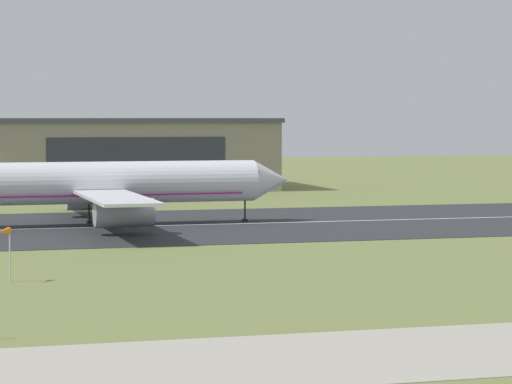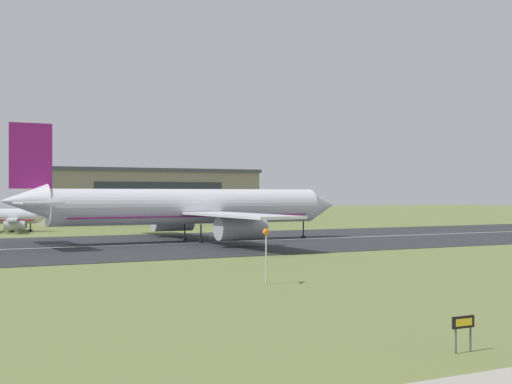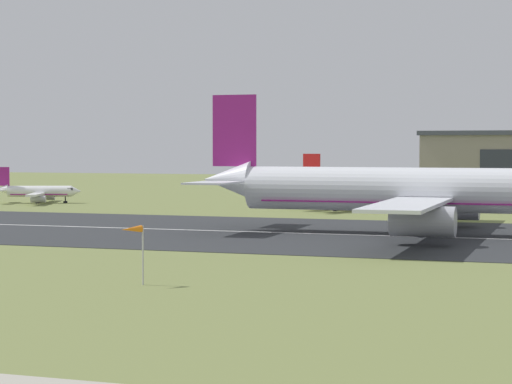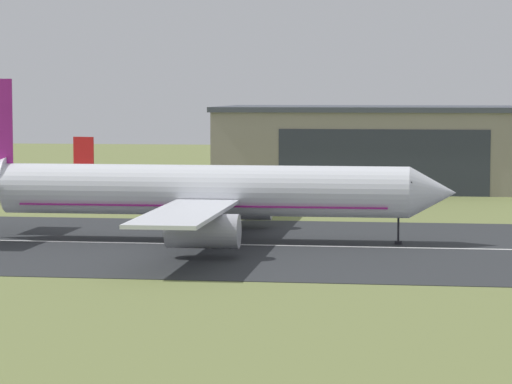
{
  "view_description": "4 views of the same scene",
  "coord_description": "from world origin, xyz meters",
  "px_view_note": "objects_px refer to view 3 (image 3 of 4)",
  "views": [
    {
      "loc": [
        -6.2,
        -43.89,
        15.34
      ],
      "look_at": [
        28.44,
        80.59,
        7.14
      ],
      "focal_mm": 85.0,
      "sensor_mm": 36.0,
      "label": 1
    },
    {
      "loc": [
        -28.97,
        11.88,
        8.39
      ],
      "look_at": [
        7.38,
        81.98,
        8.41
      ],
      "focal_mm": 50.0,
      "sensor_mm": 36.0,
      "label": 2
    },
    {
      "loc": [
        37.53,
        -7.62,
        11.78
      ],
      "look_at": [
        6.89,
        83.4,
        7.33
      ],
      "focal_mm": 70.0,
      "sensor_mm": 36.0,
      "label": 3
    },
    {
      "loc": [
        41.79,
        -13.92,
        17.34
      ],
      "look_at": [
        27.45,
        87.95,
        8.82
      ],
      "focal_mm": 85.0,
      "sensor_mm": 36.0,
      "label": 4
    }
  ],
  "objects_px": {
    "airplane_parked_west": "(340,193)",
    "windsock_pole": "(133,233)",
    "airplane_parked_centre": "(38,192)",
    "airplane_landing": "(418,191)"
  },
  "relations": [
    {
      "from": "windsock_pole",
      "to": "airplane_landing",
      "type": "bearing_deg",
      "value": 74.94
    },
    {
      "from": "airplane_landing",
      "to": "airplane_parked_centre",
      "type": "distance_m",
      "value": 99.02
    },
    {
      "from": "airplane_parked_west",
      "to": "airplane_parked_centre",
      "type": "bearing_deg",
      "value": 177.08
    },
    {
      "from": "airplane_landing",
      "to": "airplane_parked_centre",
      "type": "xyz_separation_m",
      "value": [
        -86.2,
        48.61,
        -3.45
      ]
    },
    {
      "from": "airplane_parked_centre",
      "to": "windsock_pole",
      "type": "bearing_deg",
      "value": -55.53
    },
    {
      "from": "airplane_parked_west",
      "to": "windsock_pole",
      "type": "xyz_separation_m",
      "value": [
        6.9,
        -100.6,
        1.29
      ]
    },
    {
      "from": "airplane_landing",
      "to": "windsock_pole",
      "type": "relative_size",
      "value": 11.76
    },
    {
      "from": "airplane_landing",
      "to": "airplane_parked_west",
      "type": "height_order",
      "value": "airplane_landing"
    },
    {
      "from": "airplane_landing",
      "to": "windsock_pole",
      "type": "height_order",
      "value": "airplane_landing"
    },
    {
      "from": "airplane_parked_west",
      "to": "airplane_parked_centre",
      "type": "height_order",
      "value": "airplane_parked_west"
    }
  ]
}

